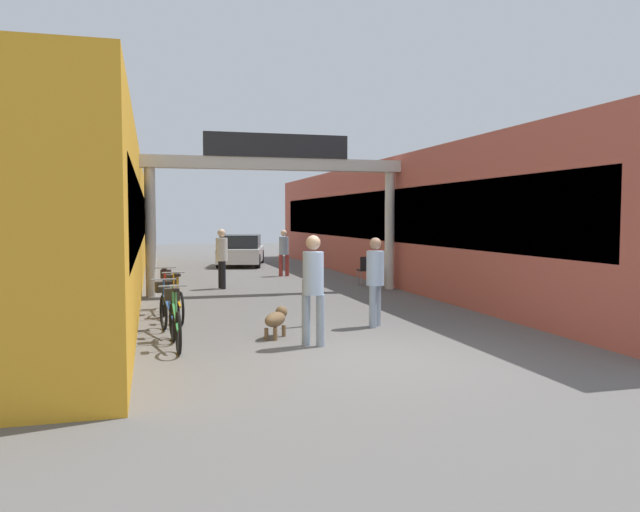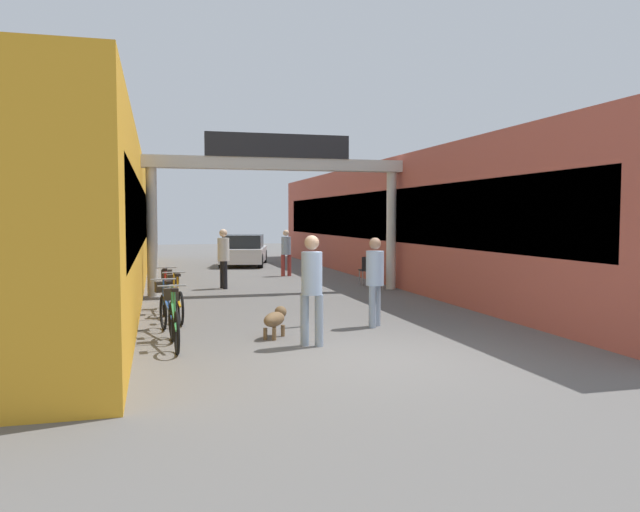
% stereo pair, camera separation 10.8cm
% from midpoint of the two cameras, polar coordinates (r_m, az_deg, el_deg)
% --- Properties ---
extents(ground_plane, '(80.00, 80.00, 0.00)m').
position_cam_midpoint_polar(ground_plane, '(9.54, 5.39, -9.13)').
color(ground_plane, '#605E5B').
extents(storefront_left, '(3.00, 26.00, 3.89)m').
position_cam_midpoint_polar(storefront_left, '(19.79, -20.46, 2.92)').
color(storefront_left, gold).
rests_on(storefront_left, ground_plane).
extents(storefront_right, '(3.00, 26.00, 3.89)m').
position_cam_midpoint_polar(storefront_right, '(21.41, 7.86, 3.14)').
color(storefront_right, '#B25142').
rests_on(storefront_right, ground_plane).
extents(arcade_sign_gateway, '(7.40, 0.47, 4.35)m').
position_cam_midpoint_polar(arcade_sign_gateway, '(17.25, -4.22, 6.83)').
color(arcade_sign_gateway, beige).
rests_on(arcade_sign_gateway, ground_plane).
extents(pedestrian_with_dog, '(0.46, 0.46, 1.81)m').
position_cam_midpoint_polar(pedestrian_with_dog, '(10.09, -0.93, -2.42)').
color(pedestrian_with_dog, '#8C9EB2').
rests_on(pedestrian_with_dog, ground_plane).
extents(pedestrian_companion, '(0.48, 0.48, 1.71)m').
position_cam_midpoint_polar(pedestrian_companion, '(11.91, 4.81, -1.82)').
color(pedestrian_companion, '#8C9EB2').
rests_on(pedestrian_companion, ground_plane).
extents(pedestrian_carrying_crate, '(0.41, 0.41, 1.75)m').
position_cam_midpoint_polar(pedestrian_carrying_crate, '(18.41, -9.14, 0.14)').
color(pedestrian_carrying_crate, black).
rests_on(pedestrian_carrying_crate, ground_plane).
extents(pedestrian_elderly_walking, '(0.40, 0.39, 1.64)m').
position_cam_midpoint_polar(pedestrian_elderly_walking, '(22.10, -3.46, 0.57)').
color(pedestrian_elderly_walking, '#99332D').
rests_on(pedestrian_elderly_walking, ground_plane).
extents(dog_on_leash, '(0.60, 0.72, 0.52)m').
position_cam_midpoint_polar(dog_on_leash, '(10.92, -4.29, -5.76)').
color(dog_on_leash, brown).
rests_on(dog_on_leash, ground_plane).
extents(bicycle_green_nearest, '(0.46, 1.69, 0.98)m').
position_cam_midpoint_polar(bicycle_green_nearest, '(10.37, -13.42, -5.73)').
color(bicycle_green_nearest, black).
rests_on(bicycle_green_nearest, ground_plane).
extents(bicycle_blue_second, '(0.46, 1.68, 0.98)m').
position_cam_midpoint_polar(bicycle_blue_second, '(11.53, -14.06, -4.81)').
color(bicycle_blue_second, black).
rests_on(bicycle_blue_second, ground_plane).
extents(bicycle_orange_third, '(0.46, 1.69, 0.98)m').
position_cam_midpoint_polar(bicycle_orange_third, '(12.93, -13.25, -3.89)').
color(bicycle_orange_third, black).
rests_on(bicycle_orange_third, ground_plane).
extents(bicycle_red_farthest, '(0.46, 1.69, 0.98)m').
position_cam_midpoint_polar(bicycle_red_farthest, '(14.20, -14.19, -3.24)').
color(bicycle_red_farthest, black).
rests_on(bicycle_red_farthest, ground_plane).
extents(bollard_post_metal, '(0.10, 0.10, 0.93)m').
position_cam_midpoint_polar(bollard_post_metal, '(11.95, -1.67, -4.22)').
color(bollard_post_metal, gray).
rests_on(bollard_post_metal, ground_plane).
extents(cafe_chair_aluminium_nearer, '(0.52, 0.52, 0.89)m').
position_cam_midpoint_polar(cafe_chair_aluminium_nearer, '(18.02, 4.91, -1.38)').
color(cafe_chair_aluminium_nearer, gray).
rests_on(cafe_chair_aluminium_nearer, ground_plane).
extents(cafe_chair_black_farther, '(0.41, 0.41, 0.89)m').
position_cam_midpoint_polar(cafe_chair_black_farther, '(19.08, 4.02, -1.10)').
color(cafe_chair_black_farther, gray).
rests_on(cafe_chair_black_farther, ground_plane).
extents(parked_car_white, '(2.59, 4.29, 1.33)m').
position_cam_midpoint_polar(parked_car_white, '(27.12, -7.33, 0.48)').
color(parked_car_white, silver).
rests_on(parked_car_white, ground_plane).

